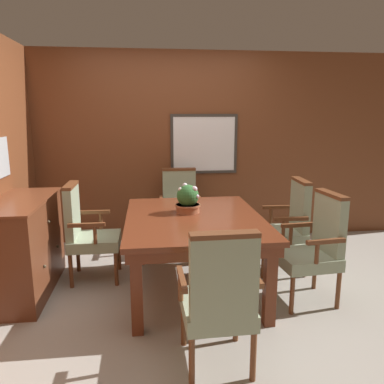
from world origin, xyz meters
The scene contains 10 objects.
ground_plane centered at (0.00, 0.00, 0.00)m, with size 14.00×14.00×0.00m, color #A39E93.
wall_back centered at (0.00, 1.60, 1.23)m, with size 7.20×0.08×2.45m.
dining_table centered at (0.11, 0.05, 0.64)m, with size 1.26×1.59×0.73m.
chair_left_far centered at (-0.94, 0.42, 0.52)m, with size 0.50×0.51×1.00m.
chair_right_far centered at (1.16, 0.39, 0.52)m, with size 0.52×0.52×1.00m.
chair_right_near centered at (1.15, -0.28, 0.52)m, with size 0.53×0.54×1.00m.
chair_head_near centered at (0.12, -1.12, 0.52)m, with size 0.51×0.51×1.00m.
chair_head_far centered at (0.08, 1.23, 0.52)m, with size 0.51×0.50×1.00m.
potted_plant centered at (0.07, 0.20, 0.86)m, with size 0.24×0.24×0.29m.
sideboard_cabinet centered at (-1.48, 0.18, 0.45)m, with size 0.50×1.15×0.90m.
Camera 1 is at (-0.31, -3.29, 1.68)m, focal length 35.00 mm.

